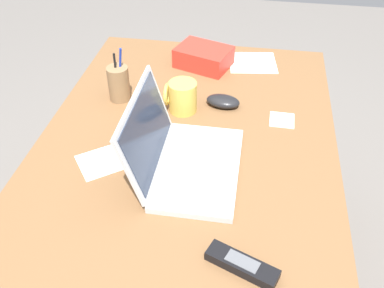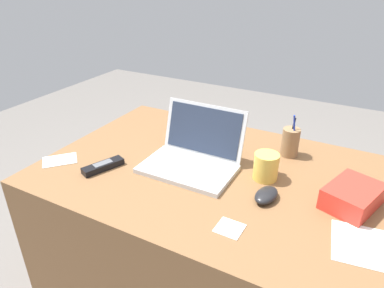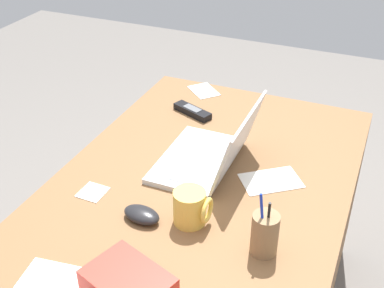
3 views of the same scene
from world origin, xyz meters
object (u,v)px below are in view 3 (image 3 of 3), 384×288
at_px(pen_holder, 265,234).
at_px(snack_bag, 128,286).
at_px(coffee_mug_white, 191,207).
at_px(cordless_phone, 192,111).
at_px(laptop, 210,154).
at_px(computer_mouse, 142,215).

relative_size(pen_holder, snack_bag, 0.96).
bearing_deg(coffee_mug_white, cordless_phone, -157.56).
height_order(laptop, coffee_mug_white, laptop).
bearing_deg(pen_holder, snack_bag, -42.62).
height_order(laptop, snack_bag, laptop).
xyz_separation_m(laptop, snack_bag, (0.56, 0.02, -0.01)).
bearing_deg(pen_holder, coffee_mug_white, -98.50).
relative_size(laptop, computer_mouse, 3.17).
bearing_deg(laptop, coffee_mug_white, 10.61).
xyz_separation_m(cordless_phone, pen_holder, (0.59, 0.44, 0.05)).
xyz_separation_m(laptop, computer_mouse, (0.31, -0.08, -0.03)).
height_order(laptop, cordless_phone, laptop).
distance_m(laptop, computer_mouse, 0.32).
bearing_deg(snack_bag, computer_mouse, -158.46).
distance_m(laptop, snack_bag, 0.56).
height_order(computer_mouse, snack_bag, snack_bag).
relative_size(computer_mouse, pen_holder, 0.60).
relative_size(cordless_phone, pen_holder, 0.91).
distance_m(cordless_phone, pen_holder, 0.74).
distance_m(coffee_mug_white, snack_bag, 0.29).
relative_size(coffee_mug_white, cordless_phone, 0.61).
relative_size(coffee_mug_white, snack_bag, 0.53).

